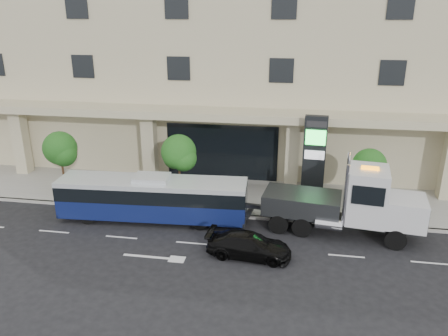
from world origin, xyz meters
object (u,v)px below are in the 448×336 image
object	(u,v)px
city_bus	(153,197)
tow_truck	(349,204)
black_sedan	(249,245)
signage_pylon	(314,159)

from	to	relation	value
city_bus	tow_truck	xyz separation A→B (m)	(11.15, 0.07, 0.40)
tow_truck	black_sedan	size ratio (longest dim) A/B	2.29
city_bus	black_sedan	xyz separation A→B (m)	(6.04, -3.20, -0.80)
city_bus	black_sedan	distance (m)	6.88
tow_truck	signage_pylon	distance (m)	4.52
tow_truck	black_sedan	bearing A→B (deg)	-140.04
city_bus	black_sedan	size ratio (longest dim) A/B	2.61
city_bus	signage_pylon	world-z (taller)	signage_pylon
city_bus	tow_truck	world-z (taller)	tow_truck
black_sedan	signage_pylon	distance (m)	8.26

